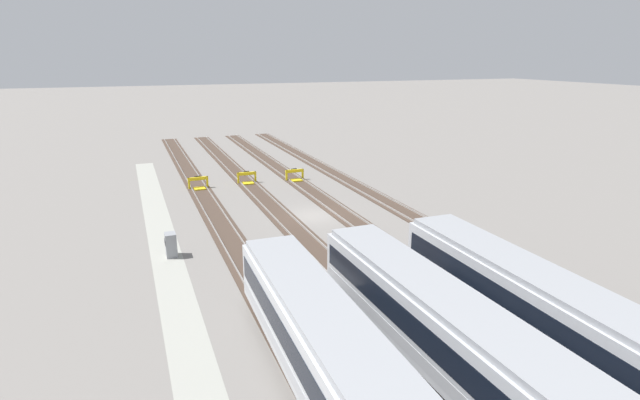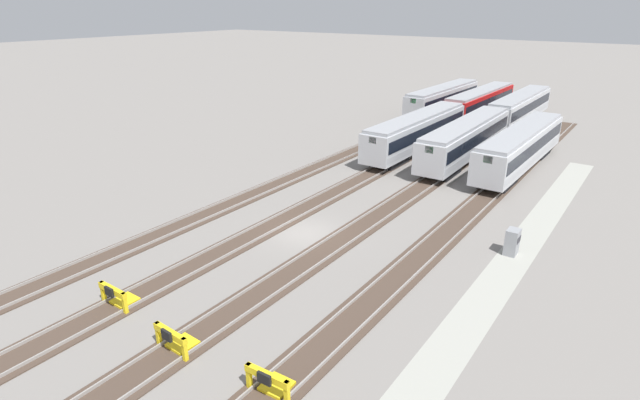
{
  "view_description": "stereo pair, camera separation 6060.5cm",
  "coord_description": "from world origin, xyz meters",
  "px_view_note": "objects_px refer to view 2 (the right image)",
  "views": [
    {
      "loc": [
        36.97,
        -13.76,
        12.79
      ],
      "look_at": [
        1.68,
        -0.0,
        1.8
      ],
      "focal_mm": 28.0,
      "sensor_mm": 36.0,
      "label": 1
    },
    {
      "loc": [
        -23.49,
        -17.78,
        13.94
      ],
      "look_at": [
        1.68,
        -0.0,
        1.8
      ],
      "focal_mm": 28.0,
      "sensor_mm": 36.0,
      "label": 2
    }
  ],
  "objects_px": {
    "subway_car_front_row_leftmost": "(521,147)",
    "subway_car_front_row_rightmost": "(443,99)",
    "subway_car_back_row_leftmost": "(466,139)",
    "electrical_cabinet": "(512,242)",
    "bumper_stop_near_inner_track": "(176,340)",
    "bumper_stop_nearest_track": "(272,382)",
    "subway_car_front_row_centre": "(417,131)",
    "subway_car_front_row_right_inner": "(520,108)",
    "subway_car_front_row_left_inner": "(480,103)",
    "bumper_stop_middle_track": "(118,296)"
  },
  "relations": [
    {
      "from": "subway_car_front_row_rightmost",
      "to": "subway_car_back_row_leftmost",
      "type": "distance_m",
      "value": 21.62
    },
    {
      "from": "bumper_stop_middle_track",
      "to": "bumper_stop_nearest_track",
      "type": "bearing_deg",
      "value": -91.25
    },
    {
      "from": "bumper_stop_nearest_track",
      "to": "electrical_cabinet",
      "type": "xyz_separation_m",
      "value": [
        16.99,
        -4.21,
        0.29
      ]
    },
    {
      "from": "subway_car_front_row_centre",
      "to": "subway_car_front_row_rightmost",
      "type": "height_order",
      "value": "same"
    },
    {
      "from": "subway_car_front_row_centre",
      "to": "bumper_stop_nearest_track",
      "type": "height_order",
      "value": "subway_car_front_row_centre"
    },
    {
      "from": "bumper_stop_near_inner_track",
      "to": "bumper_stop_middle_track",
      "type": "bearing_deg",
      "value": 83.0
    },
    {
      "from": "subway_car_back_row_leftmost",
      "to": "bumper_stop_middle_track",
      "type": "relative_size",
      "value": 9.01
    },
    {
      "from": "electrical_cabinet",
      "to": "subway_car_front_row_rightmost",
      "type": "bearing_deg",
      "value": 28.0
    },
    {
      "from": "subway_car_back_row_leftmost",
      "to": "subway_car_front_row_right_inner",
      "type": "bearing_deg",
      "value": -0.11
    },
    {
      "from": "subway_car_front_row_leftmost",
      "to": "subway_car_front_row_centre",
      "type": "height_order",
      "value": "same"
    },
    {
      "from": "bumper_stop_near_inner_track",
      "to": "bumper_stop_nearest_track",
      "type": "bearing_deg",
      "value": -85.44
    },
    {
      "from": "bumper_stop_nearest_track",
      "to": "subway_car_front_row_centre",
      "type": "bearing_deg",
      "value": 16.34
    },
    {
      "from": "subway_car_front_row_left_inner",
      "to": "subway_car_front_row_centre",
      "type": "xyz_separation_m",
      "value": [
        -19.02,
        -0.01,
        0.0
      ]
    },
    {
      "from": "subway_car_front_row_leftmost",
      "to": "subway_car_front_row_rightmost",
      "type": "xyz_separation_m",
      "value": [
        19.1,
        15.15,
        0.0
      ]
    },
    {
      "from": "subway_car_front_row_left_inner",
      "to": "subway_car_back_row_leftmost",
      "type": "bearing_deg",
      "value": -165.16
    },
    {
      "from": "subway_car_front_row_centre",
      "to": "subway_car_front_row_right_inner",
      "type": "distance_m",
      "value": 19.33
    },
    {
      "from": "subway_car_front_row_leftmost",
      "to": "bumper_stop_nearest_track",
      "type": "distance_m",
      "value": 34.36
    },
    {
      "from": "subway_car_front_row_leftmost",
      "to": "bumper_stop_near_inner_track",
      "type": "distance_m",
      "value": 35.12
    },
    {
      "from": "subway_car_front_row_right_inner",
      "to": "subway_car_back_row_leftmost",
      "type": "distance_m",
      "value": 18.65
    },
    {
      "from": "bumper_stop_nearest_track",
      "to": "subway_car_front_row_rightmost",
      "type": "bearing_deg",
      "value": 15.84
    },
    {
      "from": "subway_car_back_row_leftmost",
      "to": "electrical_cabinet",
      "type": "relative_size",
      "value": 11.27
    },
    {
      "from": "subway_car_front_row_left_inner",
      "to": "bumper_stop_nearest_track",
      "type": "height_order",
      "value": "subway_car_front_row_left_inner"
    },
    {
      "from": "subway_car_front_row_leftmost",
      "to": "subway_car_front_row_right_inner",
      "type": "distance_m",
      "value": 19.31
    },
    {
      "from": "subway_car_front_row_left_inner",
      "to": "bumper_stop_middle_track",
      "type": "relative_size",
      "value": 9.02
    },
    {
      "from": "subway_car_front_row_right_inner",
      "to": "subway_car_back_row_leftmost",
      "type": "relative_size",
      "value": 1.0
    },
    {
      "from": "subway_car_front_row_rightmost",
      "to": "subway_car_back_row_leftmost",
      "type": "xyz_separation_m",
      "value": [
        -19.1,
        -10.13,
        0.0
      ]
    },
    {
      "from": "bumper_stop_near_inner_track",
      "to": "bumper_stop_middle_track",
      "type": "distance_m",
      "value": 5.09
    },
    {
      "from": "subway_car_front_row_left_inner",
      "to": "subway_car_back_row_leftmost",
      "type": "xyz_separation_m",
      "value": [
        -19.02,
        -5.04,
        0.0
      ]
    },
    {
      "from": "subway_car_back_row_leftmost",
      "to": "subway_car_front_row_rightmost",
      "type": "bearing_deg",
      "value": 27.93
    },
    {
      "from": "bumper_stop_nearest_track",
      "to": "electrical_cabinet",
      "type": "bearing_deg",
      "value": -13.93
    },
    {
      "from": "subway_car_back_row_leftmost",
      "to": "bumper_stop_nearest_track",
      "type": "height_order",
      "value": "subway_car_back_row_leftmost"
    },
    {
      "from": "subway_car_front_row_right_inner",
      "to": "bumper_stop_near_inner_track",
      "type": "height_order",
      "value": "subway_car_front_row_right_inner"
    },
    {
      "from": "subway_car_front_row_centre",
      "to": "bumper_stop_near_inner_track",
      "type": "bearing_deg",
      "value": -171.74
    },
    {
      "from": "subway_car_front_row_left_inner",
      "to": "subway_car_front_row_rightmost",
      "type": "relative_size",
      "value": 1.0
    },
    {
      "from": "subway_car_front_row_left_inner",
      "to": "subway_car_back_row_leftmost",
      "type": "distance_m",
      "value": 19.68
    },
    {
      "from": "bumper_stop_nearest_track",
      "to": "bumper_stop_near_inner_track",
      "type": "relative_size",
      "value": 1.0
    },
    {
      "from": "subway_car_front_row_centre",
      "to": "subway_car_back_row_leftmost",
      "type": "relative_size",
      "value": 1.0
    },
    {
      "from": "subway_car_front_row_leftmost",
      "to": "subway_car_front_row_left_inner",
      "type": "distance_m",
      "value": 21.52
    },
    {
      "from": "subway_car_front_row_left_inner",
      "to": "subway_car_front_row_right_inner",
      "type": "distance_m",
      "value": 5.09
    },
    {
      "from": "bumper_stop_nearest_track",
      "to": "bumper_stop_near_inner_track",
      "type": "bearing_deg",
      "value": 94.56
    },
    {
      "from": "subway_car_front_row_rightmost",
      "to": "subway_car_back_row_leftmost",
      "type": "height_order",
      "value": "same"
    },
    {
      "from": "electrical_cabinet",
      "to": "bumper_stop_nearest_track",
      "type": "bearing_deg",
      "value": 166.07
    },
    {
      "from": "bumper_stop_nearest_track",
      "to": "electrical_cabinet",
      "type": "height_order",
      "value": "electrical_cabinet"
    },
    {
      "from": "subway_car_front_row_left_inner",
      "to": "bumper_stop_middle_track",
      "type": "xyz_separation_m",
      "value": [
        -53.13,
        -0.0,
        -1.53
      ]
    },
    {
      "from": "subway_car_front_row_centre",
      "to": "subway_car_front_row_rightmost",
      "type": "bearing_deg",
      "value": 14.94
    },
    {
      "from": "subway_car_back_row_leftmost",
      "to": "bumper_stop_near_inner_track",
      "type": "relative_size",
      "value": 8.98
    },
    {
      "from": "subway_car_front_row_rightmost",
      "to": "subway_car_back_row_leftmost",
      "type": "bearing_deg",
      "value": -152.07
    },
    {
      "from": "subway_car_front_row_leftmost",
      "to": "subway_car_front_row_rightmost",
      "type": "relative_size",
      "value": 1.0
    },
    {
      "from": "subway_car_back_row_leftmost",
      "to": "bumper_stop_nearest_track",
      "type": "bearing_deg",
      "value": -171.66
    },
    {
      "from": "subway_car_front_row_right_inner",
      "to": "electrical_cabinet",
      "type": "xyz_separation_m",
      "value": [
        -35.98,
        -9.21,
        -1.24
      ]
    }
  ]
}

